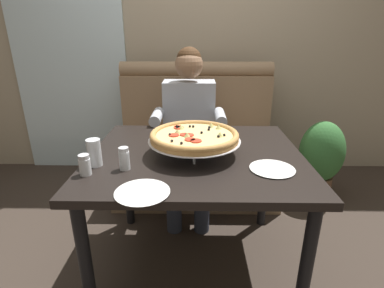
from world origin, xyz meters
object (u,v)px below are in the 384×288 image
(diner_main, at_px, (189,124))
(drinking_glass, at_px, (94,154))
(shaker_oregano, at_px, (85,166))
(plate_near_right, at_px, (272,168))
(patio_chair, at_px, (93,104))
(potted_plant, at_px, (321,157))
(shaker_parmesan, at_px, (124,160))
(dining_table, at_px, (196,168))
(plate_near_left, at_px, (142,191))
(booth_bench, at_px, (196,149))
(pizza, at_px, (194,136))

(diner_main, distance_m, drinking_glass, 0.98)
(shaker_oregano, height_order, drinking_glass, drinking_glass)
(shaker_oregano, height_order, plate_near_right, shaker_oregano)
(patio_chair, relative_size, potted_plant, 1.23)
(plate_near_right, distance_m, drinking_glass, 0.86)
(shaker_parmesan, distance_m, patio_chair, 2.62)
(shaker_oregano, relative_size, potted_plant, 0.14)
(diner_main, bearing_deg, potted_plant, 5.44)
(dining_table, height_order, drinking_glass, drinking_glass)
(drinking_glass, xyz_separation_m, patio_chair, (-0.83, 2.37, -0.29))
(patio_chair, bearing_deg, plate_near_left, -67.24)
(booth_bench, height_order, potted_plant, booth_bench)
(plate_near_right, height_order, drinking_glass, drinking_glass)
(booth_bench, height_order, drinking_glass, booth_bench)
(dining_table, bearing_deg, drinking_glass, -160.98)
(dining_table, height_order, patio_chair, patio_chair)
(pizza, height_order, potted_plant, pizza)
(shaker_parmesan, distance_m, drinking_glass, 0.16)
(diner_main, distance_m, shaker_parmesan, 0.96)
(dining_table, height_order, shaker_parmesan, shaker_parmesan)
(shaker_parmesan, bearing_deg, shaker_oregano, -160.14)
(drinking_glass, bearing_deg, diner_main, 63.37)
(booth_bench, xyz_separation_m, dining_table, (0.00, -0.97, 0.27))
(patio_chair, height_order, potted_plant, patio_chair)
(shaker_parmesan, distance_m, plate_near_right, 0.70)
(diner_main, bearing_deg, drinking_glass, -116.63)
(dining_table, height_order, diner_main, diner_main)
(drinking_glass, relative_size, potted_plant, 0.19)
(plate_near_right, distance_m, potted_plant, 1.28)
(plate_near_left, xyz_separation_m, potted_plant, (1.27, 1.24, -0.38))
(diner_main, relative_size, shaker_parmesan, 11.53)
(drinking_glass, distance_m, patio_chair, 2.53)
(dining_table, xyz_separation_m, shaker_parmesan, (-0.34, -0.21, 0.14))
(shaker_oregano, bearing_deg, drinking_glass, 82.64)
(dining_table, distance_m, plate_near_left, 0.49)
(booth_bench, xyz_separation_m, diner_main, (-0.06, -0.27, 0.31))
(patio_chair, xyz_separation_m, potted_plant, (2.37, -1.39, -0.14))
(plate_near_left, distance_m, drinking_glass, 0.38)
(pizza, distance_m, plate_near_left, 0.47)
(potted_plant, bearing_deg, booth_bench, 171.29)
(plate_near_left, bearing_deg, shaker_parmesan, 118.54)
(dining_table, distance_m, plate_near_right, 0.43)
(plate_near_right, relative_size, potted_plant, 0.31)
(booth_bench, xyz_separation_m, shaker_oregano, (-0.50, -1.24, 0.40))
(potted_plant, bearing_deg, shaker_parmesan, -143.82)
(plate_near_left, height_order, potted_plant, plate_near_left)
(plate_near_left, xyz_separation_m, patio_chair, (-1.10, 2.63, -0.24))
(shaker_oregano, bearing_deg, dining_table, 28.10)
(booth_bench, distance_m, diner_main, 0.41)
(shaker_oregano, bearing_deg, shaker_parmesan, 19.86)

